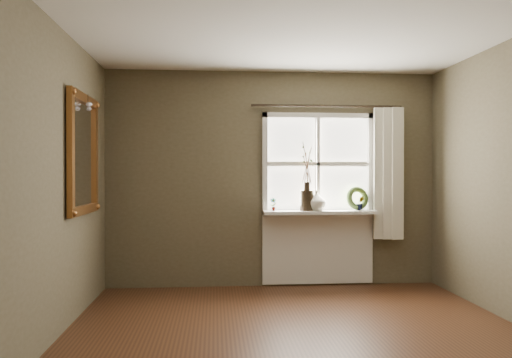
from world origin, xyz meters
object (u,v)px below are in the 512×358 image
Objects in this scene: dark_jug at (307,200)px; cream_vase at (317,200)px; wreath at (357,201)px; gilt_mirror at (83,154)px.

cream_vase is at bearing 0.00° from dark_jug.
wreath is at bearing 4.48° from cream_vase.
dark_jug is 0.12m from cream_vase.
wreath is at bearing 3.64° from dark_jug.
wreath reaches higher than cream_vase.
dark_jug is 0.83× the size of wreath.
cream_vase is 0.83× the size of wreath.
gilt_mirror is (-2.36, -0.97, 0.51)m from dark_jug.
cream_vase is at bearing 21.32° from gilt_mirror.
gilt_mirror is at bearing -158.68° from cream_vase.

